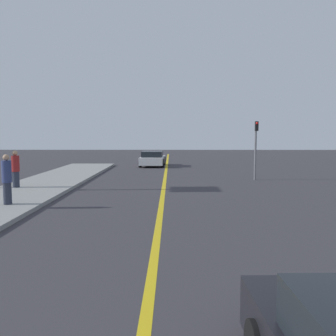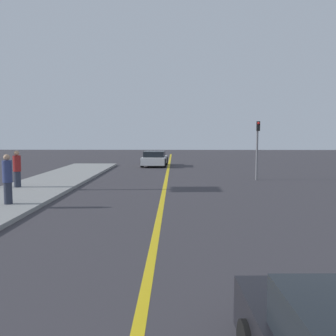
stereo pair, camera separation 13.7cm
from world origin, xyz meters
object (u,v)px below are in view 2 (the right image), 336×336
Objects in this scene: pedestrian_mid_group at (7,179)px; traffic_light at (257,144)px; pedestrian_far_standing at (17,169)px; car_ahead_center at (155,159)px.

pedestrian_mid_group is 13.70m from traffic_light.
traffic_light is at bearing 37.37° from pedestrian_mid_group.
pedestrian_mid_group is 0.54× the size of traffic_light.
pedestrian_mid_group is 1.04× the size of pedestrian_far_standing.
car_ahead_center is 11.13m from traffic_light.
pedestrian_mid_group is at bearing -142.63° from traffic_light.
traffic_light reaches higher than pedestrian_mid_group.
car_ahead_center is 17.82m from pedestrian_mid_group.
pedestrian_far_standing is at bearing -112.10° from car_ahead_center.
pedestrian_mid_group reaches higher than pedestrian_far_standing.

